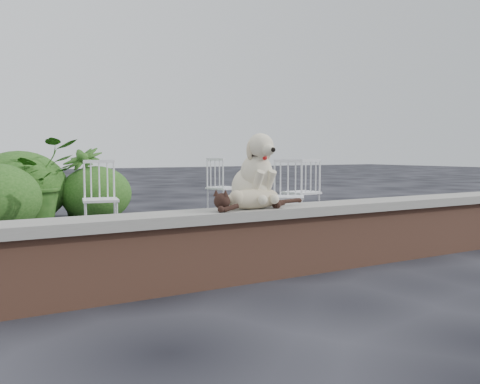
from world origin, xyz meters
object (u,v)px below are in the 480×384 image
chair_c (301,191)px  potted_plant_a (36,181)px  dog (251,170)px  potted_plant_b (83,183)px  cat (253,198)px  chair_b (100,199)px  chair_e (223,187)px  chair_d (288,196)px

chair_c → potted_plant_a: bearing=-37.0°
dog → potted_plant_b: (-0.28, 4.53, -0.34)m
dog → potted_plant_a: (-1.00, 4.34, -0.27)m
potted_plant_b → cat: bearing=-87.5°
chair_c → potted_plant_b: (-2.59, 2.18, 0.08)m
dog → potted_plant_a: potted_plant_a is taller
chair_b → potted_plant_a: potted_plant_a is taller
dog → chair_b: size_ratio=0.66×
chair_c → potted_plant_b: bearing=-46.0°
chair_c → chair_b: 2.86m
chair_e → chair_c: same height
chair_c → cat: bearing=40.3°
chair_b → cat: bearing=-68.5°
potted_plant_a → chair_e: bearing=-11.2°
chair_c → chair_b: same height
chair_b → potted_plant_b: bearing=95.0°
dog → cat: (-0.08, -0.15, -0.22)m
cat → chair_e: bearing=60.6°
cat → potted_plant_b: bearing=88.7°
chair_d → potted_plant_a: bearing=173.7°
dog → chair_c: size_ratio=0.66×
cat → chair_b: 2.85m
chair_b → potted_plant_a: 1.76m
potted_plant_a → chair_c: bearing=-31.0°
dog → potted_plant_b: bearing=89.8°
cat → chair_d: chair_d is taller
cat → chair_d: 2.64m
potted_plant_a → potted_plant_b: size_ratio=1.12×
chair_d → potted_plant_b: bearing=162.8°
chair_d → chair_b: bearing=-164.0°
cat → chair_b: chair_b is taller
chair_d → potted_plant_b: (-1.96, 2.72, 0.08)m
chair_e → chair_b: same height
dog → chair_d: size_ratio=0.66×
cat → chair_c: chair_c is taller
dog → chair_d: 2.50m
chair_e → potted_plant_a: potted_plant_a is taller
chair_e → dog: bearing=137.5°
cat → potted_plant_b: size_ratio=0.98×
dog → chair_e: bearing=60.7°
chair_e → potted_plant_b: size_ratio=0.85×
dog → chair_b: bearing=97.4°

